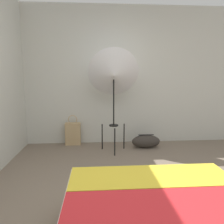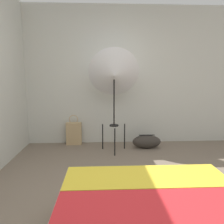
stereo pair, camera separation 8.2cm
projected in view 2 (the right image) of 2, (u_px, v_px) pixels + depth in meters
name	position (u px, v px, depth m)	size (l,w,h in m)	color
ground_plane	(128.00, 224.00, 1.93)	(14.00, 14.00, 0.00)	#756656
wall_back	(113.00, 76.00, 4.17)	(8.00, 0.05, 2.60)	beige
photo_umbrella	(114.00, 75.00, 3.63)	(0.86, 0.50, 1.76)	black
tote_bag	(74.00, 133.00, 4.18)	(0.29, 0.13, 0.57)	tan
duffel_bag	(147.00, 142.00, 3.98)	(0.52, 0.24, 0.25)	#332D28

